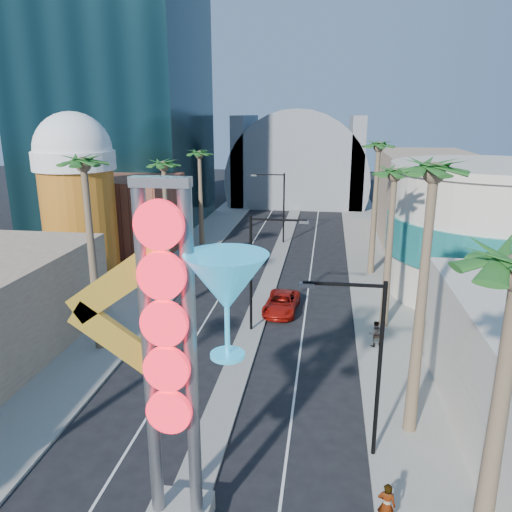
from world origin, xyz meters
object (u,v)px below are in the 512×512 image
Objects in this scene: pedestrian_a at (386,505)px; pedestrian_b at (375,334)px; red_pickup at (281,303)px; neon_sign at (194,344)px.

pedestrian_a is 14.55m from pedestrian_b.
pedestrian_a reaches higher than red_pickup.
pedestrian_a is at bearing 74.76° from pedestrian_b.
neon_sign is at bearing 52.88° from pedestrian_b.
pedestrian_a is (6.48, 1.07, -6.28)m from neon_sign.
neon_sign is 9.09m from pedestrian_a.
pedestrian_b is at bearing -35.42° from red_pickup.
neon_sign reaches higher than pedestrian_a.
neon_sign is 7.15× the size of pedestrian_a.
neon_sign is 18.33m from pedestrian_b.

